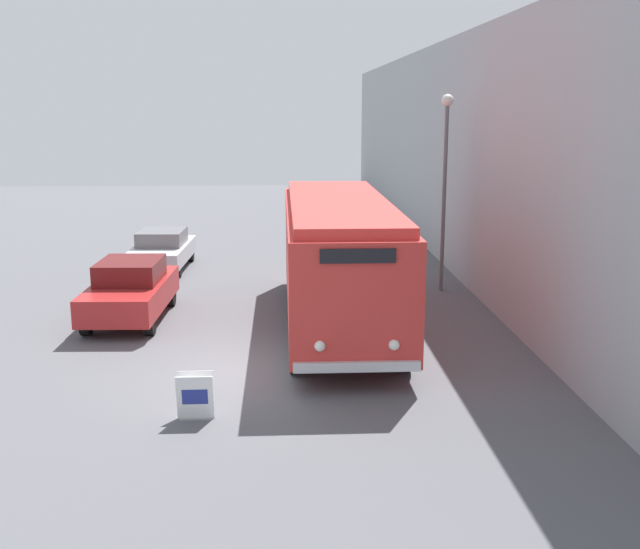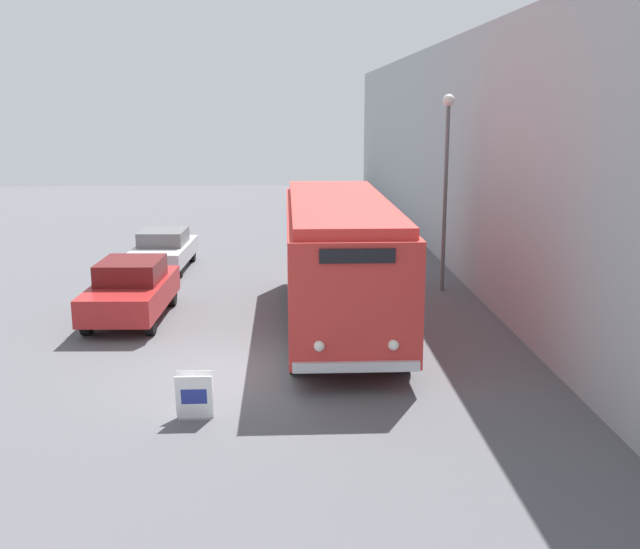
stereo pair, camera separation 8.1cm
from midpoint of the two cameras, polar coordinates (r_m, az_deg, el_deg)
The scene contains 7 objects.
ground_plane at distance 16.42m, azimuth -5.73°, elevation -7.39°, with size 80.00×80.00×0.00m, color #56565B.
building_wall_right at distance 26.15m, azimuth 10.38°, elevation 8.85°, with size 0.30×60.00×7.96m.
vintage_bus at distance 19.33m, azimuth 1.29°, elevation 1.49°, with size 2.66×10.06×3.32m.
sign_board at distance 14.07m, azimuth -9.64°, elevation -9.17°, with size 0.67×0.33×0.87m.
streetlamp at distance 23.14m, azimuth 9.42°, elevation 8.29°, with size 0.36×0.36×5.99m.
parked_car_near at distance 20.71m, azimuth -14.35°, elevation -1.14°, with size 2.03×4.31×1.61m.
parked_car_mid at distance 27.02m, azimuth -12.02°, elevation 1.89°, with size 1.98×4.16×1.38m.
Camera 1 is at (0.81, -15.41, 5.59)m, focal length 42.00 mm.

